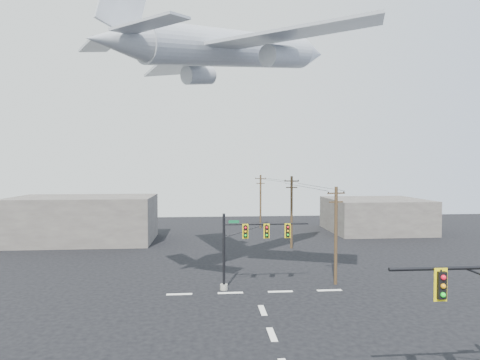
{
  "coord_description": "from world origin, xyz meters",
  "views": [
    {
      "loc": [
        -3.85,
        -19.25,
        10.03
      ],
      "look_at": [
        -1.82,
        5.0,
        9.18
      ],
      "focal_mm": 30.0,
      "sensor_mm": 36.0,
      "label": 1
    }
  ],
  "objects": [
    {
      "name": "utility_pole_c",
      "position": [
        4.82,
        44.57,
        4.5
      ],
      "size": [
        1.76,
        0.29,
        8.6
      ],
      "rotation": [
        0.0,
        0.0,
        -0.03
      ],
      "color": "#48351F",
      "rests_on": "ground"
    },
    {
      "name": "airliner",
      "position": [
        -1.36,
        13.66,
        19.53
      ],
      "size": [
        22.29,
        21.36,
        6.98
      ],
      "rotation": [
        0.0,
        -0.16,
        0.74
      ],
      "color": "#AFB4BC"
    },
    {
      "name": "signal_mast_far",
      "position": [
        -0.68,
        12.82,
        3.56
      ],
      "size": [
        7.23,
        0.68,
        6.21
      ],
      "color": "gray",
      "rests_on": "ground"
    },
    {
      "name": "utility_pole_a",
      "position": [
        7.03,
        13.59,
        4.34
      ],
      "size": [
        1.64,
        0.5,
        8.29
      ],
      "rotation": [
        0.0,
        0.0,
        0.24
      ],
      "color": "#48351F",
      "rests_on": "ground"
    },
    {
      "name": "building_right",
      "position": [
        22.0,
        40.0,
        2.5
      ],
      "size": [
        14.0,
        12.0,
        5.0
      ],
      "primitive_type": "cube",
      "color": "slate",
      "rests_on": "ground"
    },
    {
      "name": "power_lines",
      "position": [
        6.17,
        29.09,
        8.0
      ],
      "size": [
        3.76,
        30.99,
        0.17
      ],
      "color": "black"
    },
    {
      "name": "lane_markings",
      "position": [
        0.0,
        5.33,
        0.01
      ],
      "size": [
        14.0,
        21.2,
        0.01
      ],
      "color": "white",
      "rests_on": "ground"
    },
    {
      "name": "building_left",
      "position": [
        -20.0,
        35.0,
        3.0
      ],
      "size": [
        18.0,
        10.0,
        6.0
      ],
      "primitive_type": "cube",
      "color": "slate",
      "rests_on": "ground"
    },
    {
      "name": "utility_pole_b",
      "position": [
        6.45,
        28.6,
        4.61
      ],
      "size": [
        1.78,
        0.4,
        8.81
      ],
      "rotation": [
        0.0,
        0.0,
        -0.16
      ],
      "color": "#48351F",
      "rests_on": "ground"
    }
  ]
}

